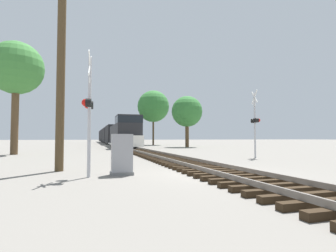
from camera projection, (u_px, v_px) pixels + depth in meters
name	position (u px, v px, depth m)	size (l,w,h in m)	color
ground_plane	(216.00, 174.00, 10.18)	(400.00, 400.00, 0.00)	slate
rail_track_bed	(216.00, 170.00, 10.19)	(2.60, 160.00, 0.31)	black
freight_train	(110.00, 135.00, 65.70)	(3.13, 72.48, 4.28)	#232326
crossing_signal_near	(89.00, 107.00, 9.33)	(0.40, 1.01, 4.45)	#B7B7BC
crossing_signal_far	(255.00, 121.00, 18.24)	(0.48, 1.01, 4.72)	#B7B7BC
relay_cabinet	(122.00, 155.00, 9.86)	(0.85, 0.58, 1.54)	slate
utility_pole	(61.00, 63.00, 11.16)	(1.80, 0.35, 9.02)	#4C3A23
tree_far_right	(16.00, 69.00, 22.15)	(4.46, 4.46, 9.56)	brown
tree_mid_background	(187.00, 112.00, 39.91)	(4.69, 4.69, 7.78)	brown
tree_deep_background	(153.00, 106.00, 52.04)	(6.28, 6.28, 10.82)	#473521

